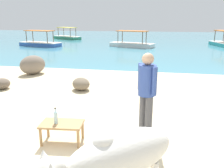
% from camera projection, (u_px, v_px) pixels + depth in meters
% --- Properties ---
extents(sand_beach, '(18.00, 14.00, 0.04)m').
position_uv_depth(sand_beach, '(55.00, 165.00, 3.72)').
color(sand_beach, beige).
rests_on(sand_beach, ground).
extents(water_surface, '(60.00, 36.00, 0.03)m').
position_uv_depth(water_surface, '(143.00, 41.00, 24.55)').
color(water_surface, teal).
rests_on(water_surface, ground).
extents(cow, '(1.58, 1.45, 1.01)m').
position_uv_depth(cow, '(118.00, 156.00, 2.76)').
color(cow, silver).
rests_on(cow, sand_beach).
extents(low_bench_table, '(0.80, 0.51, 0.38)m').
position_uv_depth(low_bench_table, '(62.00, 126.00, 4.30)').
color(low_bench_table, '#A37A4C').
rests_on(low_bench_table, sand_beach).
extents(bottle, '(0.07, 0.07, 0.30)m').
position_uv_depth(bottle, '(56.00, 117.00, 4.24)').
color(bottle, '#A3C6D1').
rests_on(bottle, low_bench_table).
extents(person_standing, '(0.37, 0.41, 1.62)m').
position_uv_depth(person_standing, '(147.00, 89.00, 4.41)').
color(person_standing, '#4C4C51').
rests_on(person_standing, sand_beach).
extents(shore_rock_large, '(0.83, 0.88, 0.39)m').
position_uv_depth(shore_rock_large, '(81.00, 84.00, 7.55)').
color(shore_rock_large, '#756651').
rests_on(shore_rock_large, sand_beach).
extents(shore_rock_medium, '(0.57, 0.57, 0.35)m').
position_uv_depth(shore_rock_medium, '(2.00, 84.00, 7.65)').
color(shore_rock_medium, '#6B5B4C').
rests_on(shore_rock_medium, sand_beach).
extents(shore_rock_flat, '(1.18, 1.31, 0.77)m').
position_uv_depth(shore_rock_flat, '(33.00, 65.00, 9.64)').
color(shore_rock_flat, gray).
rests_on(shore_rock_flat, sand_beach).
extents(boat_white, '(3.85, 2.30, 1.29)m').
position_uv_depth(boat_white, '(132.00, 43.00, 19.22)').
color(boat_white, white).
rests_on(boat_white, water_surface).
extents(boat_blue, '(3.84, 1.96, 1.29)m').
position_uv_depth(boat_blue, '(40.00, 43.00, 19.77)').
color(boat_blue, '#3866B7').
rests_on(boat_blue, water_surface).
extents(boat_green, '(3.75, 2.87, 1.29)m').
position_uv_depth(boat_green, '(67.00, 37.00, 26.58)').
color(boat_green, '#338E66').
rests_on(boat_green, water_surface).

